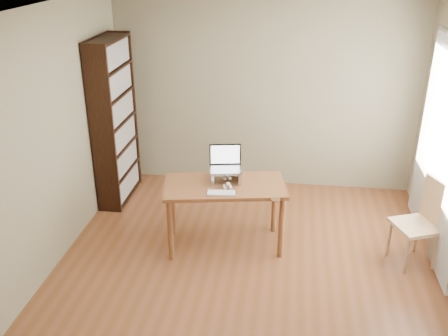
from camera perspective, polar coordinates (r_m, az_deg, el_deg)
room at (r=4.56m, az=3.17°, el=1.02°), size 4.04×4.54×2.64m
bookshelf at (r=6.46m, az=-12.38°, el=5.21°), size 0.30×0.90×2.10m
curtains at (r=5.55m, az=23.75°, el=1.80°), size 0.03×1.90×2.25m
desk at (r=5.37m, az=0.09°, el=-2.94°), size 1.39×0.87×0.75m
laptop_stand at (r=5.36m, az=0.21°, el=-0.73°), size 0.32×0.25×0.13m
laptop at (r=5.37m, az=0.30°, el=0.60°), size 0.38×0.34×0.24m
keyboard at (r=5.13m, az=-0.31°, el=-2.88°), size 0.32×0.16×0.02m
coaster at (r=5.04m, az=5.92°, el=-3.60°), size 0.10×0.10×0.01m
cat at (r=5.40m, az=0.19°, el=-0.84°), size 0.23×0.47×0.13m
chair at (r=5.52m, az=21.86°, el=-5.68°), size 0.55×0.54×0.94m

